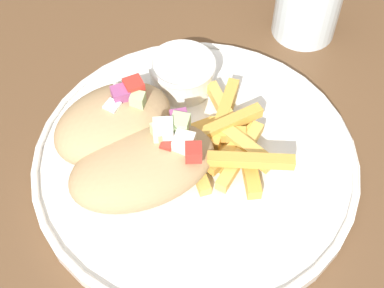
% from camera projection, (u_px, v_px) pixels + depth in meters
% --- Properties ---
extents(table, '(1.44, 1.44, 0.74)m').
position_uv_depth(table, '(196.00, 186.00, 0.58)').
color(table, brown).
rests_on(table, ground_plane).
extents(plate, '(0.31, 0.31, 0.02)m').
position_uv_depth(plate, '(192.00, 159.00, 0.51)').
color(plate, white).
rests_on(plate, table).
extents(pita_sandwich_near, '(0.16, 0.14, 0.06)m').
position_uv_depth(pita_sandwich_near, '(144.00, 165.00, 0.47)').
color(pita_sandwich_near, tan).
rests_on(pita_sandwich_near, plate).
extents(pita_sandwich_far, '(0.14, 0.14, 0.06)m').
position_uv_depth(pita_sandwich_far, '(113.00, 126.00, 0.50)').
color(pita_sandwich_far, tan).
rests_on(pita_sandwich_far, plate).
extents(fries_pile, '(0.13, 0.13, 0.03)m').
position_uv_depth(fries_pile, '(222.00, 139.00, 0.50)').
color(fries_pile, gold).
rests_on(fries_pile, plate).
extents(sauce_ramekin, '(0.07, 0.07, 0.03)m').
position_uv_depth(sauce_ramekin, '(182.00, 72.00, 0.55)').
color(sauce_ramekin, white).
rests_on(sauce_ramekin, plate).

